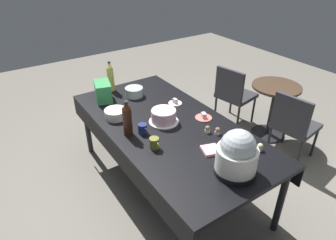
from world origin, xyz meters
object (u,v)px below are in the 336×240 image
slow_cooker (237,155)px  soda_bottle_ginger_ale (111,77)px  cupcake_rose (260,147)px  coffee_mug_navy (143,129)px  potluck_table (168,130)px  soda_bottle_cola (127,119)px  dessert_plate_white (175,102)px  cupcake_vanilla (208,129)px  round_cafe_table (274,102)px  ceramic_snack_bowl (116,114)px  maroon_chair_left (234,93)px  coffee_mug_olive (154,143)px  glass_salad_bowl (134,92)px  frosted_layer_cake (164,116)px  soda_carton (103,91)px  maroon_chair_right (294,123)px  cupcake_berry (218,131)px  dessert_plate_teal (238,140)px  dessert_plate_coral (204,117)px

slow_cooker → soda_bottle_ginger_ale: slow_cooker is taller
cupcake_rose → coffee_mug_navy: coffee_mug_navy is taller
potluck_table → coffee_mug_navy: bearing=-91.0°
soda_bottle_cola → dessert_plate_white: bearing=110.3°
soda_bottle_ginger_ale → coffee_mug_navy: soda_bottle_ginger_ale is taller
cupcake_rose → soda_bottle_ginger_ale: bearing=-163.5°
soda_bottle_cola → cupcake_vanilla: bearing=58.8°
round_cafe_table → ceramic_snack_bowl: bearing=-99.8°
slow_cooker → maroon_chair_left: size_ratio=0.43×
coffee_mug_olive → maroon_chair_left: size_ratio=0.15×
slow_cooker → soda_bottle_ginger_ale: 1.85m
cupcake_vanilla → ceramic_snack_bowl: bearing=-140.7°
glass_salad_bowl → coffee_mug_olive: glass_salad_bowl is taller
cupcake_rose → cupcake_vanilla: size_ratio=1.00×
frosted_layer_cake → round_cafe_table: bearing=89.6°
glass_salad_bowl → cupcake_vanilla: size_ratio=2.96×
round_cafe_table → coffee_mug_olive: bearing=-81.3°
maroon_chair_left → soda_carton: bearing=-99.5°
ceramic_snack_bowl → frosted_layer_cake: bearing=45.9°
glass_salad_bowl → coffee_mug_navy: 0.78m
potluck_table → coffee_mug_olive: (0.25, -0.30, 0.11)m
soda_bottle_cola → soda_bottle_ginger_ale: bearing=164.1°
coffee_mug_olive → coffee_mug_navy: size_ratio=1.03×
potluck_table → maroon_chair_right: size_ratio=2.59×
cupcake_berry → cupcake_vanilla: size_ratio=1.00×
soda_carton → dessert_plate_teal: bearing=41.5°
cupcake_berry → slow_cooker: bearing=-27.9°
soda_carton → slow_cooker: bearing=27.4°
dessert_plate_teal → soda_bottle_cola: soda_bottle_cola is taller
dessert_plate_teal → cupcake_berry: size_ratio=2.36×
soda_bottle_cola → cupcake_rose: bearing=44.0°
frosted_layer_cake → cupcake_berry: frosted_layer_cake is taller
cupcake_vanilla → maroon_chair_left: bearing=125.1°
maroon_chair_right → soda_carton: bearing=-125.7°
cupcake_rose → maroon_chair_right: 1.12m
cupcake_rose → soda_carton: bearing=-156.2°
potluck_table → slow_cooker: slow_cooker is taller
soda_bottle_cola → coffee_mug_navy: soda_bottle_cola is taller
dessert_plate_teal → cupcake_vanilla: (-0.25, -0.14, 0.02)m
dessert_plate_coral → soda_carton: size_ratio=0.64×
dessert_plate_teal → soda_bottle_ginger_ale: bearing=-163.0°
frosted_layer_cake → round_cafe_table: 1.69m
dessert_plate_teal → soda_carton: size_ratio=0.61×
coffee_mug_navy → maroon_chair_left: size_ratio=0.14×
coffee_mug_olive → maroon_chair_left: (-0.79, 1.73, -0.31)m
potluck_table → coffee_mug_navy: 0.29m
coffee_mug_navy → maroon_chair_right: bearing=76.2°
glass_salad_bowl → cupcake_rose: 1.53m
dessert_plate_white → maroon_chair_right: (0.73, 1.13, -0.27)m
cupcake_berry → maroon_chair_right: 1.18m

